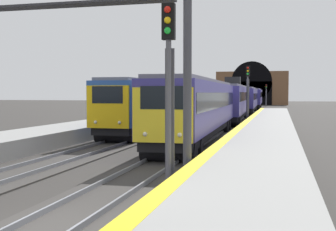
{
  "coord_description": "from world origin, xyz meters",
  "views": [
    {
      "loc": [
        -8.71,
        -5.01,
        3.1
      ],
      "look_at": [
        14.65,
        1.0,
        1.86
      ],
      "focal_mm": 46.83,
      "sensor_mm": 36.0,
      "label": 1
    }
  ],
  "objects": [
    {
      "name": "ground_plane",
      "position": [
        0.0,
        0.0,
        0.0
      ],
      "size": [
        320.0,
        320.0,
        0.0
      ],
      "primitive_type": "plane",
      "color": "#302D2B"
    },
    {
      "name": "platform_right",
      "position": [
        0.0,
        -4.06,
        0.45
      ],
      "size": [
        112.0,
        3.66,
        0.91
      ],
      "primitive_type": "cube",
      "color": "gray",
      "rests_on": "ground_plane"
    },
    {
      "name": "platform_right_edge_strip",
      "position": [
        0.0,
        -2.48,
        0.91
      ],
      "size": [
        112.0,
        0.5,
        0.01
      ],
      "primitive_type": "cube",
      "color": "yellow",
      "rests_on": "platform_right"
    },
    {
      "name": "track_main_line",
      "position": [
        0.0,
        0.0,
        0.04
      ],
      "size": [
        160.0,
        2.81,
        0.21
      ],
      "color": "#383533",
      "rests_on": "ground_plane"
    },
    {
      "name": "train_main_approaching",
      "position": [
        48.59,
        -0.0,
        2.25
      ],
      "size": [
        79.64,
        3.19,
        4.81
      ],
      "rotation": [
        0.0,
        0.0,
        3.17
      ],
      "color": "navy",
      "rests_on": "ground_plane"
    },
    {
      "name": "train_adjacent_platform",
      "position": [
        36.14,
        4.65,
        2.34
      ],
      "size": [
        42.27,
        3.03,
        4.04
      ],
      "rotation": [
        0.0,
        0.0,
        3.13
      ],
      "color": "#264C99",
      "rests_on": "ground_plane"
    },
    {
      "name": "railway_signal_near",
      "position": [
        3.75,
        -1.83,
        3.42
      ],
      "size": [
        0.39,
        0.38,
        5.7
      ],
      "rotation": [
        0.0,
        0.0,
        3.14
      ],
      "color": "#4C4C54",
      "rests_on": "ground_plane"
    },
    {
      "name": "railway_signal_mid",
      "position": [
        35.47,
        -1.83,
        3.47
      ],
      "size": [
        0.39,
        0.38,
        5.78
      ],
      "rotation": [
        0.0,
        0.0,
        3.14
      ],
      "color": "#4C4C54",
      "rests_on": "ground_plane"
    },
    {
      "name": "railway_signal_far",
      "position": [
        92.67,
        -1.83,
        3.09
      ],
      "size": [
        0.39,
        0.38,
        5.09
      ],
      "rotation": [
        0.0,
        0.0,
        3.14
      ],
      "color": "#4C4C54",
      "rests_on": "ground_plane"
    },
    {
      "name": "overhead_signal_gantry",
      "position": [
        5.41,
        2.32,
        5.32
      ],
      "size": [
        0.7,
        8.99,
        6.99
      ],
      "color": "#3F3F47",
      "rests_on": "ground_plane"
    },
    {
      "name": "tunnel_portal",
      "position": [
        107.38,
        2.32,
        4.36
      ],
      "size": [
        2.92,
        18.44,
        11.23
      ],
      "color": "brown",
      "rests_on": "ground_plane"
    }
  ]
}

